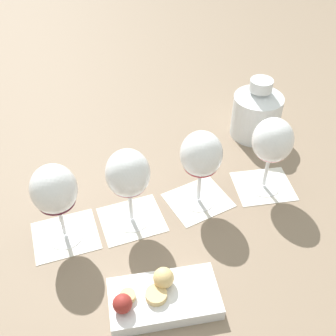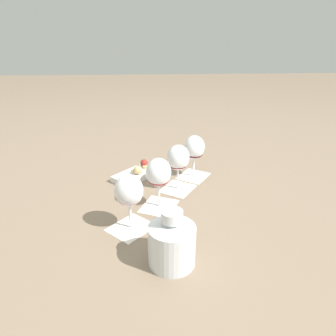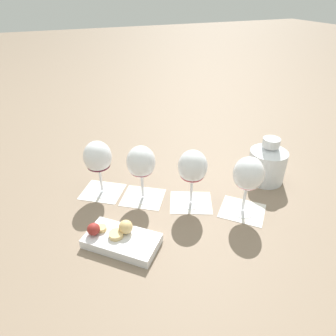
# 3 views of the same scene
# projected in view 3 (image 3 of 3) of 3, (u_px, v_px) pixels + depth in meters

# --- Properties ---
(ground_plane) EXTENTS (8.00, 8.00, 0.00)m
(ground_plane) POSITION_uv_depth(u_px,v_px,m) (169.00, 201.00, 0.88)
(ground_plane) COLOR #7F6B56
(tasting_card_0) EXTENTS (0.16, 0.16, 0.00)m
(tasting_card_0) POSITION_uv_depth(u_px,v_px,m) (242.00, 211.00, 0.84)
(tasting_card_0) COLOR silver
(tasting_card_0) RESTS_ON ground_plane
(tasting_card_1) EXTENTS (0.15, 0.14, 0.00)m
(tasting_card_1) POSITION_uv_depth(u_px,v_px,m) (191.00, 202.00, 0.87)
(tasting_card_1) COLOR silver
(tasting_card_1) RESTS_ON ground_plane
(tasting_card_2) EXTENTS (0.16, 0.15, 0.00)m
(tasting_card_2) POSITION_uv_depth(u_px,v_px,m) (143.00, 197.00, 0.89)
(tasting_card_2) COLOR silver
(tasting_card_2) RESTS_ON ground_plane
(tasting_card_3) EXTENTS (0.16, 0.15, 0.00)m
(tasting_card_3) POSITION_uv_depth(u_px,v_px,m) (103.00, 191.00, 0.92)
(tasting_card_3) COLOR silver
(tasting_card_3) RESTS_ON ground_plane
(wine_glass_0) EXTENTS (0.08, 0.08, 0.17)m
(wine_glass_0) POSITION_uv_depth(u_px,v_px,m) (248.00, 176.00, 0.78)
(wine_glass_0) COLOR white
(wine_glass_0) RESTS_ON tasting_card_0
(wine_glass_1) EXTENTS (0.08, 0.08, 0.17)m
(wine_glass_1) POSITION_uv_depth(u_px,v_px,m) (193.00, 169.00, 0.81)
(wine_glass_1) COLOR white
(wine_glass_1) RESTS_ON tasting_card_1
(wine_glass_2) EXTENTS (0.08, 0.08, 0.17)m
(wine_glass_2) POSITION_uv_depth(u_px,v_px,m) (141.00, 164.00, 0.83)
(wine_glass_2) COLOR white
(wine_glass_2) RESTS_ON tasting_card_2
(wine_glass_3) EXTENTS (0.08, 0.08, 0.17)m
(wine_glass_3) POSITION_uv_depth(u_px,v_px,m) (98.00, 159.00, 0.86)
(wine_glass_3) COLOR white
(wine_glass_3) RESTS_ON tasting_card_3
(ceramic_vase) EXTENTS (0.12, 0.12, 0.15)m
(ceramic_vase) POSITION_uv_depth(u_px,v_px,m) (267.00, 163.00, 0.94)
(ceramic_vase) COLOR silver
(ceramic_vase) RESTS_ON ground_plane
(snack_dish) EXTENTS (0.19, 0.19, 0.06)m
(snack_dish) POSITION_uv_depth(u_px,v_px,m) (120.00, 239.00, 0.73)
(snack_dish) COLOR silver
(snack_dish) RESTS_ON ground_plane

